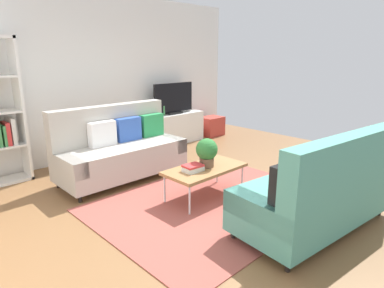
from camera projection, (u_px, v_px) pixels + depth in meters
ground_plane at (209, 197)px, 4.42m from camera, size 7.68×7.68×0.00m
wall_far at (98, 77)px, 5.99m from camera, size 6.40×0.12×2.90m
area_rug at (213, 202)px, 4.24m from camera, size 2.90×2.20×0.01m
couch_beige at (120, 149)px, 5.03m from camera, size 1.90×0.85×1.10m
couch_green at (320, 191)px, 3.50m from camera, size 1.98×1.05×1.10m
coffee_table at (205, 169)px, 4.31m from camera, size 1.10×0.56×0.42m
tv_console at (173, 128)px, 7.05m from camera, size 1.40×0.44×0.64m
tv at (174, 99)px, 6.87m from camera, size 1.00×0.20×0.64m
storage_trunk at (212, 126)px, 7.75m from camera, size 0.52×0.40×0.44m
potted_plant at (207, 151)px, 4.28m from camera, size 0.29×0.29×0.38m
table_book_0 at (193, 170)px, 4.16m from camera, size 0.24×0.18×0.03m
table_book_1 at (193, 168)px, 4.15m from camera, size 0.27×0.22×0.04m
table_book_2 at (193, 166)px, 4.14m from camera, size 0.25×0.20×0.02m
vase_0 at (150, 113)px, 6.60m from camera, size 0.09×0.09×0.14m
vase_1 at (155, 112)px, 6.69m from camera, size 0.09×0.09×0.16m
bottle_0 at (164, 111)px, 6.73m from camera, size 0.04×0.04×0.20m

